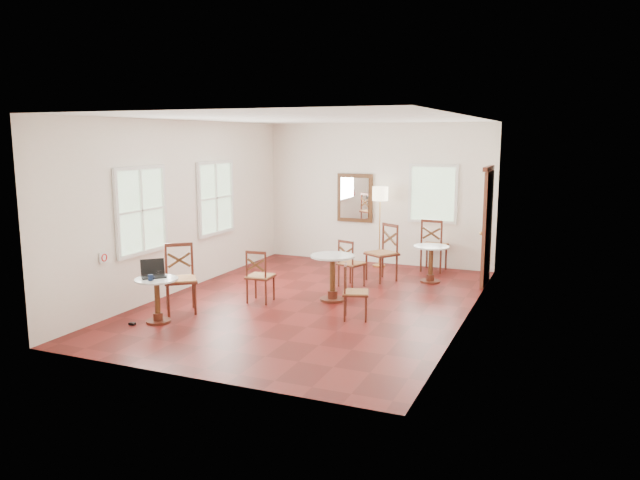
# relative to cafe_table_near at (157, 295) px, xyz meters

# --- Properties ---
(ground) EXTENTS (7.00, 7.00, 0.00)m
(ground) POSITION_rel_cafe_table_near_xyz_m (1.67, 1.92, -0.41)
(ground) COLOR #5B120F
(ground) RESTS_ON ground
(room_shell) EXTENTS (5.02, 7.02, 3.01)m
(room_shell) POSITION_rel_cafe_table_near_xyz_m (1.61, 2.19, 1.48)
(room_shell) COLOR white
(room_shell) RESTS_ON ground
(cafe_table_near) EXTENTS (0.63, 0.63, 0.67)m
(cafe_table_near) POSITION_rel_cafe_table_near_xyz_m (0.00, 0.00, 0.00)
(cafe_table_near) COLOR #4F2013
(cafe_table_near) RESTS_ON ground
(cafe_table_mid) EXTENTS (0.74, 0.74, 0.78)m
(cafe_table_mid) POSITION_rel_cafe_table_near_xyz_m (1.93, 2.13, 0.07)
(cafe_table_mid) COLOR #4F2013
(cafe_table_mid) RESTS_ON ground
(cafe_table_back) EXTENTS (0.66, 0.66, 0.70)m
(cafe_table_back) POSITION_rel_cafe_table_near_xyz_m (3.16, 4.06, 0.02)
(cafe_table_back) COLOR #4F2013
(cafe_table_back) RESTS_ON ground
(chair_near_a) EXTENTS (0.44, 0.44, 0.89)m
(chair_near_a) POSITION_rel_cafe_table_near_xyz_m (0.86, 1.58, 0.03)
(chair_near_a) COLOR #4F2013
(chair_near_a) RESTS_ON ground
(chair_near_b) EXTENTS (0.69, 0.69, 1.07)m
(chair_near_b) POSITION_rel_cafe_table_near_xyz_m (-0.02, 0.60, 0.12)
(chair_near_b) COLOR #4F2013
(chair_near_b) RESTS_ON ground
(chair_mid_a) EXTENTS (0.52, 0.52, 0.88)m
(chair_mid_a) POSITION_rel_cafe_table_near_xyz_m (1.88, 3.16, 0.02)
(chair_mid_a) COLOR #4F2013
(chair_mid_a) RESTS_ON ground
(chair_mid_b) EXTENTS (0.48, 0.48, 0.83)m
(chair_mid_b) POSITION_rel_cafe_table_near_xyz_m (2.62, 1.29, 0.00)
(chair_mid_b) COLOR #4F2013
(chair_mid_b) RESTS_ON ground
(chair_back_a) EXTENTS (0.53, 0.53, 1.08)m
(chair_back_a) POSITION_rel_cafe_table_near_xyz_m (2.99, 5.05, 0.13)
(chair_back_a) COLOR #4F2013
(chair_back_a) RESTS_ON ground
(chair_back_b) EXTENTS (0.69, 0.69, 1.08)m
(chair_back_b) POSITION_rel_cafe_table_near_xyz_m (2.28, 3.85, 0.13)
(chair_back_b) COLOR #4F2013
(chair_back_b) RESTS_ON ground
(floor_lamp) EXTENTS (0.33, 0.33, 1.69)m
(floor_lamp) POSITION_rel_cafe_table_near_xyz_m (1.84, 5.07, 1.02)
(floor_lamp) COLOR #BF8C3F
(floor_lamp) RESTS_ON ground
(laptop) EXTENTS (0.45, 0.45, 0.25)m
(laptop) POSITION_rel_cafe_table_near_xyz_m (-0.12, 0.09, 0.32)
(laptop) COLOR black
(laptop) RESTS_ON cafe_table_near
(mouse) EXTENTS (0.12, 0.08, 0.04)m
(mouse) POSITION_rel_cafe_table_near_xyz_m (-0.18, -0.00, 0.27)
(mouse) COLOR black
(mouse) RESTS_ON cafe_table_near
(navy_mug) EXTENTS (0.11, 0.07, 0.09)m
(navy_mug) POSITION_rel_cafe_table_near_xyz_m (0.00, -0.13, 0.30)
(navy_mug) COLOR #101A37
(navy_mug) RESTS_ON cafe_table_near
(water_glass) EXTENTS (0.05, 0.05, 0.09)m
(water_glass) POSITION_rel_cafe_table_near_xyz_m (-0.06, 0.13, 0.30)
(water_glass) COLOR white
(water_glass) RESTS_ON cafe_table_near
(power_adapter) EXTENTS (0.09, 0.06, 0.04)m
(power_adapter) POSITION_rel_cafe_table_near_xyz_m (-0.27, -0.26, -0.39)
(power_adapter) COLOR black
(power_adapter) RESTS_ON ground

